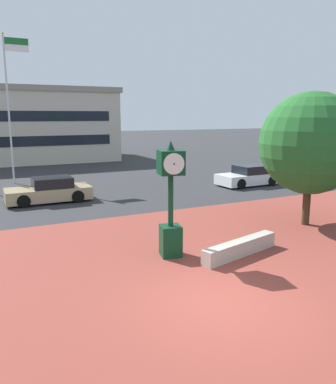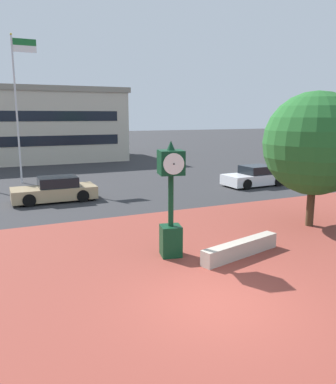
{
  "view_description": "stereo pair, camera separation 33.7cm",
  "coord_description": "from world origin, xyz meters",
  "px_view_note": "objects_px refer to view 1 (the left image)",
  "views": [
    {
      "loc": [
        -4.98,
        -7.23,
        4.44
      ],
      "look_at": [
        0.19,
        3.23,
        2.12
      ],
      "focal_mm": 36.26,
      "sensor_mm": 36.0,
      "label": 1
    },
    {
      "loc": [
        -4.68,
        -7.38,
        4.44
      ],
      "look_at": [
        0.19,
        3.23,
        2.12
      ],
      "focal_mm": 36.26,
      "sensor_mm": 36.0,
      "label": 2
    }
  ],
  "objects_px": {
    "car_street_near": "(50,191)",
    "flagpole_secondary": "(10,99)",
    "street_clock": "(171,200)",
    "car_street_mid": "(248,176)",
    "plaza_tree": "(312,145)"
  },
  "relations": [
    {
      "from": "street_clock",
      "to": "car_street_near",
      "type": "distance_m",
      "value": 10.18
    },
    {
      "from": "street_clock",
      "to": "car_street_mid",
      "type": "relative_size",
      "value": 0.91
    },
    {
      "from": "street_clock",
      "to": "plaza_tree",
      "type": "height_order",
      "value": "plaza_tree"
    },
    {
      "from": "plaza_tree",
      "to": "street_clock",
      "type": "bearing_deg",
      "value": -172.46
    },
    {
      "from": "car_street_mid",
      "to": "car_street_near",
      "type": "bearing_deg",
      "value": 84.97
    },
    {
      "from": "street_clock",
      "to": "car_street_near",
      "type": "xyz_separation_m",
      "value": [
        -2.09,
        9.88,
        -1.28
      ]
    },
    {
      "from": "car_street_near",
      "to": "car_street_mid",
      "type": "bearing_deg",
      "value": -92.56
    },
    {
      "from": "car_street_near",
      "to": "flagpole_secondary",
      "type": "bearing_deg",
      "value": 9.25
    },
    {
      "from": "street_clock",
      "to": "flagpole_secondary",
      "type": "xyz_separation_m",
      "value": [
        -3.13,
        16.58,
        3.6
      ]
    },
    {
      "from": "street_clock",
      "to": "flagpole_secondary",
      "type": "height_order",
      "value": "flagpole_secondary"
    },
    {
      "from": "plaza_tree",
      "to": "car_street_near",
      "type": "xyz_separation_m",
      "value": [
        -8.94,
        8.97,
        -2.68
      ]
    },
    {
      "from": "street_clock",
      "to": "car_street_near",
      "type": "relative_size",
      "value": 0.86
    },
    {
      "from": "plaza_tree",
      "to": "car_street_mid",
      "type": "xyz_separation_m",
      "value": [
        3.4,
        8.32,
        -2.68
      ]
    },
    {
      "from": "flagpole_secondary",
      "to": "car_street_near",
      "type": "bearing_deg",
      "value": -81.21
    },
    {
      "from": "car_street_mid",
      "to": "flagpole_secondary",
      "type": "xyz_separation_m",
      "value": [
        -13.38,
        7.35,
        4.87
      ]
    }
  ]
}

